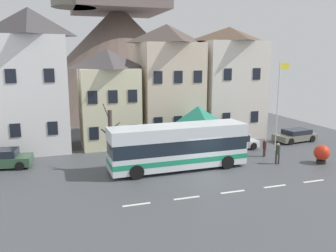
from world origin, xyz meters
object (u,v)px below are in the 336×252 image
object	(u,v)px
townhouse_00	(33,81)
bus_shelter	(198,116)
pedestrian_00	(265,146)
pedestrian_01	(278,152)
hilltop_castle	(118,52)
parked_car_00	(235,142)
townhouse_01	(109,98)
townhouse_02	(167,83)
townhouse_03	(228,82)
parked_car_02	(295,135)
flagpole	(279,101)
harbour_buoy	(322,153)
bare_tree_00	(111,140)
parked_car_01	(3,159)
public_bench	(195,142)
transit_bus	(178,147)

from	to	relation	value
townhouse_00	bus_shelter	distance (m)	14.52
pedestrian_00	pedestrian_01	distance (m)	2.10
hilltop_castle	parked_car_00	world-z (taller)	hilltop_castle
parked_car_00	townhouse_01	bearing A→B (deg)	150.23
townhouse_00	townhouse_02	xyz separation A→B (m)	(12.32, 0.57, -0.49)
townhouse_03	townhouse_02	bearing A→B (deg)	175.78
parked_car_02	pedestrian_00	size ratio (longest dim) A/B	2.90
townhouse_02	flagpole	world-z (taller)	townhouse_02
townhouse_01	harbour_buoy	bearing A→B (deg)	-37.34
townhouse_01	bus_shelter	xyz separation A→B (m)	(6.80, -4.97, -1.21)
flagpole	bare_tree_00	distance (m)	14.74
townhouse_00	parked_car_01	world-z (taller)	townhouse_00
parked_car_00	public_bench	distance (m)	3.62
townhouse_03	harbour_buoy	xyz separation A→B (m)	(2.21, -11.47, -4.72)
bus_shelter	pedestrian_01	bearing A→B (deg)	-49.77
bare_tree_00	parked_car_00	bearing A→B (deg)	12.81
parked_car_02	pedestrian_00	world-z (taller)	pedestrian_00
harbour_buoy	bare_tree_00	xyz separation A→B (m)	(-15.68, 3.37, 1.47)
transit_bus	pedestrian_01	size ratio (longest dim) A/B	6.13
parked_car_01	harbour_buoy	bearing A→B (deg)	-7.41
pedestrian_00	transit_bus	bearing A→B (deg)	-173.95
townhouse_02	public_bench	world-z (taller)	townhouse_02
hilltop_castle	pedestrian_00	bearing A→B (deg)	-78.92
transit_bus	bus_shelter	size ratio (longest dim) A/B	2.55
bare_tree_00	pedestrian_01	bearing A→B (deg)	-11.30
townhouse_00	townhouse_02	size ratio (longest dim) A/B	1.09
bus_shelter	parked_car_01	world-z (taller)	bus_shelter
townhouse_00	parked_car_01	size ratio (longest dim) A/B	2.92
townhouse_02	flagpole	bearing A→B (deg)	-45.45
pedestrian_01	public_bench	bearing A→B (deg)	120.12
townhouse_02	flagpole	xyz separation A→B (m)	(7.55, -7.67, -1.17)
pedestrian_01	townhouse_01	bearing A→B (deg)	137.72
townhouse_00	parked_car_00	world-z (taller)	townhouse_00
hilltop_castle	flagpole	world-z (taller)	hilltop_castle
townhouse_02	pedestrian_00	distance (m)	11.54
pedestrian_00	harbour_buoy	world-z (taller)	pedestrian_00
townhouse_02	bus_shelter	xyz separation A→B (m)	(0.91, -5.81, -2.41)
hilltop_castle	townhouse_02	bearing A→B (deg)	-88.40
townhouse_00	bare_tree_00	distance (m)	10.33
townhouse_03	townhouse_00	bearing A→B (deg)	-179.70
bare_tree_00	townhouse_00	bearing A→B (deg)	123.59
townhouse_03	bare_tree_00	world-z (taller)	townhouse_03
townhouse_00	pedestrian_01	bearing A→B (deg)	-30.67
parked_car_02	bus_shelter	bearing A→B (deg)	-4.06
parked_car_00	harbour_buoy	world-z (taller)	harbour_buoy
flagpole	townhouse_03	bearing A→B (deg)	98.62
public_bench	bare_tree_00	world-z (taller)	bare_tree_00
townhouse_00	townhouse_03	size ratio (longest dim) A/B	1.10
townhouse_01	hilltop_castle	world-z (taller)	hilltop_castle
bus_shelter	pedestrian_00	size ratio (longest dim) A/B	2.68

